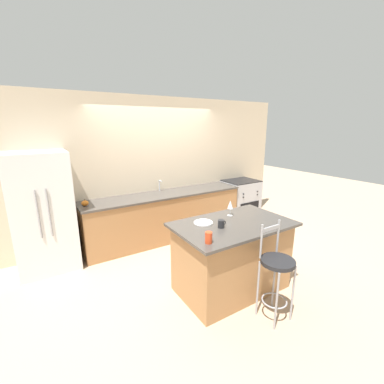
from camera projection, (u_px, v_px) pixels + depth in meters
ground_plane at (175, 245)px, 4.80m from camera, size 18.00×18.00×0.00m
wall_back at (156, 168)px, 5.06m from camera, size 6.00×0.07×2.70m
back_counter at (165, 216)px, 5.01m from camera, size 3.11×0.71×0.91m
sink_faucet at (160, 184)px, 5.03m from camera, size 0.02×0.13×0.22m
kitchen_island at (232, 256)px, 3.41m from camera, size 1.52×0.95×0.95m
refrigerator at (43, 213)px, 3.83m from camera, size 0.82×0.73×1.81m
oven_range at (240, 200)px, 6.01m from camera, size 0.76×0.65×0.94m
bar_stool_near at (276, 271)px, 2.85m from camera, size 0.37×0.37×1.13m
dinner_plate at (203, 222)px, 3.29m from camera, size 0.25×0.25×0.02m
wine_glass at (230, 205)px, 3.54m from camera, size 0.08×0.08×0.22m
coffee_mug at (221, 224)px, 3.14m from camera, size 0.11×0.08×0.10m
tumbler_cup at (209, 238)px, 2.72m from camera, size 0.08×0.08×0.12m
pumpkin_decoration at (85, 203)px, 4.11m from camera, size 0.11×0.11×0.11m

